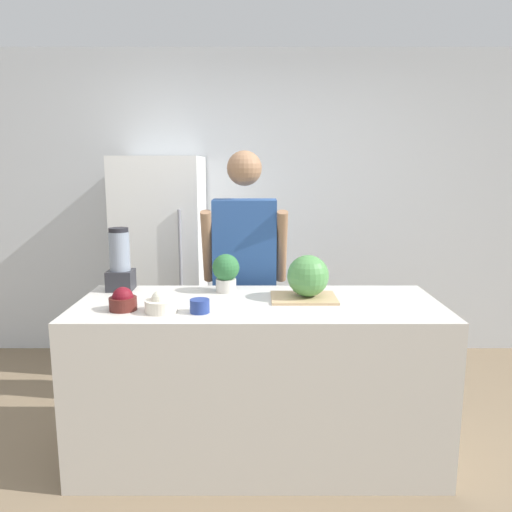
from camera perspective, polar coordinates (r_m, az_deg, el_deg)
name	(u,v)px	position (r m, az deg, el deg)	size (l,w,h in m)	color
ground_plane	(256,496)	(2.79, 0.05, -25.71)	(14.00, 14.00, 0.00)	#7F6B51
wall_back	(255,205)	(4.37, -0.10, 5.81)	(8.00, 0.06, 2.60)	silver
counter_island	(256,380)	(2.90, 0.00, -13.94)	(1.99, 0.77, 0.90)	beige
refrigerator	(160,264)	(4.12, -10.91, -0.87)	(0.67, 0.68, 1.71)	white
person	(242,279)	(3.33, -1.56, -2.60)	(0.55, 0.27, 1.74)	#333338
cutting_board	(301,298)	(2.81, 5.20, -4.77)	(0.36, 0.27, 0.01)	tan
watermelon	(306,276)	(2.80, 5.69, -2.27)	(0.23, 0.23, 0.23)	#4C8C47
bowl_cherries	(120,301)	(2.67, -15.23, -4.96)	(0.14, 0.14, 0.12)	#511E19
bowl_cream	(159,304)	(2.60, -11.04, -5.37)	(0.17, 0.17, 0.11)	beige
bowl_small_blue	(197,306)	(2.56, -6.71, -5.71)	(0.10, 0.10, 0.07)	navy
blender	(117,263)	(3.08, -15.55, -0.72)	(0.15, 0.15, 0.38)	#28282D
potted_plant	(224,271)	(2.94, -3.73, -1.77)	(0.16, 0.16, 0.23)	beige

